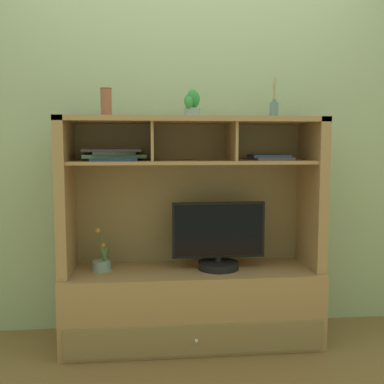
% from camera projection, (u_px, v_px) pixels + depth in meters
% --- Properties ---
extents(floor_plane, '(6.00, 6.00, 0.02)m').
position_uv_depth(floor_plane, '(192.00, 341.00, 2.85)').
color(floor_plane, brown).
rests_on(floor_plane, ground).
extents(back_wall, '(6.00, 0.02, 2.80)m').
position_uv_depth(back_wall, '(188.00, 117.00, 2.97)').
color(back_wall, '#A0B486').
rests_on(back_wall, ground).
extents(media_console, '(1.56, 0.51, 1.38)m').
position_uv_depth(media_console, '(192.00, 275.00, 2.81)').
color(media_console, '#A47B4C').
rests_on(media_console, ground).
extents(tv_monitor, '(0.57, 0.25, 0.41)m').
position_uv_depth(tv_monitor, '(219.00, 240.00, 2.78)').
color(tv_monitor, black).
rests_on(tv_monitor, media_console).
extents(potted_orchid, '(0.12, 0.12, 0.26)m').
position_uv_depth(potted_orchid, '(102.00, 264.00, 2.76)').
color(potted_orchid, gray).
rests_on(potted_orchid, media_console).
extents(magazine_stack_left, '(0.26, 0.24, 0.03)m').
position_uv_depth(magazine_stack_left, '(270.00, 157.00, 2.82)').
color(magazine_stack_left, slate).
rests_on(magazine_stack_left, media_console).
extents(magazine_stack_centre, '(0.40, 0.30, 0.07)m').
position_uv_depth(magazine_stack_centre, '(113.00, 154.00, 2.71)').
color(magazine_stack_centre, navy).
rests_on(magazine_stack_centre, media_console).
extents(diffuser_bottle, '(0.05, 0.05, 0.24)m').
position_uv_depth(diffuser_bottle, '(274.00, 109.00, 2.77)').
color(diffuser_bottle, slate).
rests_on(diffuser_bottle, media_console).
extents(potted_succulent, '(0.11, 0.11, 0.17)m').
position_uv_depth(potted_succulent, '(192.00, 104.00, 2.68)').
color(potted_succulent, gray).
rests_on(potted_succulent, media_console).
extents(ceramic_vase, '(0.07, 0.07, 0.17)m').
position_uv_depth(ceramic_vase, '(106.00, 102.00, 2.67)').
color(ceramic_vase, brown).
rests_on(ceramic_vase, media_console).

